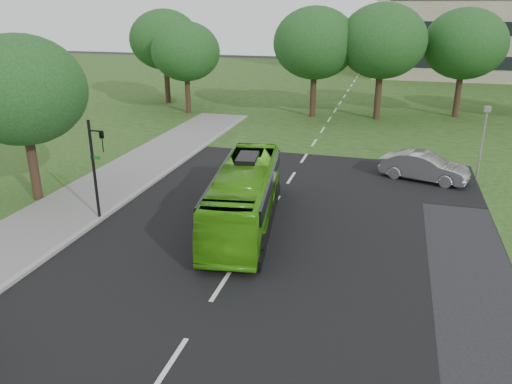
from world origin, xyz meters
TOP-DOWN VIEW (x-y plane):
  - ground at (0.00, 0.00)m, footprint 160.00×160.00m
  - street_surfaces at (-0.38, 22.75)m, footprint 120.00×120.00m
  - tree_park_a at (-12.65, 25.38)m, footprint 5.94×5.94m
  - tree_park_b at (-1.61, 26.81)m, footprint 6.97×6.97m
  - tree_park_c at (3.81, 27.30)m, footprint 7.09×7.09m
  - tree_park_d at (10.39, 30.01)m, footprint 6.82×6.82m
  - tree_park_f at (-16.60, 29.61)m, footprint 6.64×6.64m
  - tree_side_near at (-11.55, 3.43)m, footprint 6.01×6.01m
  - bus at (-0.72, 3.30)m, footprint 3.60×9.84m
  - sedan at (7.12, 11.66)m, footprint 4.95×2.88m
  - traffic_light at (-7.06, 2.00)m, footprint 0.75×0.23m
  - camera_pole at (10.00, 12.53)m, footprint 0.42×0.39m

SIDE VIEW (x-z plane):
  - ground at x=0.00m, z-range 0.00..0.00m
  - street_surfaces at x=-0.38m, z-range -0.05..0.10m
  - sedan at x=7.12m, z-range 0.00..1.54m
  - bus at x=-0.72m, z-range 0.00..2.68m
  - camera_pole at x=10.00m, z-range 0.60..4.69m
  - traffic_light at x=-7.06m, z-range 0.40..4.98m
  - tree_park_a at x=-12.65m, z-range 1.41..9.31m
  - tree_side_near at x=-11.55m, z-range 1.42..9.41m
  - tree_park_f at x=-16.60m, z-range 1.60..10.46m
  - tree_park_d at x=10.39m, z-range 1.60..10.62m
  - tree_park_b at x=-1.61m, z-range 1.59..10.73m
  - tree_park_c at x=3.81m, z-range 1.68..11.09m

